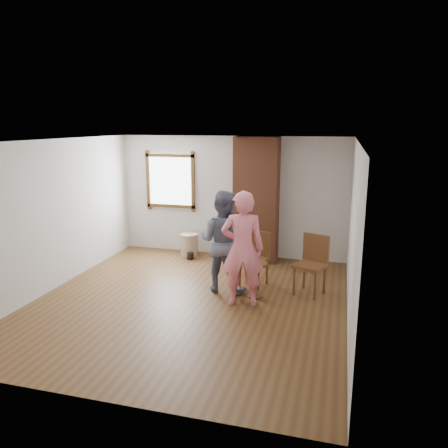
{
  "coord_description": "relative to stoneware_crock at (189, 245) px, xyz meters",
  "views": [
    {
      "loc": [
        2.31,
        -6.32,
        2.86
      ],
      "look_at": [
        0.36,
        0.8,
        1.15
      ],
      "focal_mm": 35.0,
      "sensor_mm": 36.0,
      "label": 1
    }
  ],
  "objects": [
    {
      "name": "ground",
      "position": [
        0.86,
        -2.4,
        -0.25
      ],
      "size": [
        5.5,
        5.5,
        0.0
      ],
      "primitive_type": "plane",
      "color": "brown",
      "rests_on": "ground"
    },
    {
      "name": "room_shell",
      "position": [
        0.81,
        -1.79,
        1.56
      ],
      "size": [
        5.04,
        5.52,
        2.62
      ],
      "color": "silver",
      "rests_on": "ground"
    },
    {
      "name": "brick_chimney",
      "position": [
        1.46,
        0.1,
        1.05
      ],
      "size": [
        0.9,
        0.5,
        2.6
      ],
      "primitive_type": "cube",
      "color": "brown",
      "rests_on": "ground"
    },
    {
      "name": "stoneware_crock",
      "position": [
        0.0,
        0.0,
        0.0
      ],
      "size": [
        0.42,
        0.42,
        0.49
      ],
      "primitive_type": "cylinder",
      "rotation": [
        0.0,
        0.0,
        -0.1
      ],
      "color": "tan",
      "rests_on": "ground"
    },
    {
      "name": "dark_pot",
      "position": [
        0.1,
        -0.23,
        -0.17
      ],
      "size": [
        0.19,
        0.19,
        0.14
      ],
      "primitive_type": "cylinder",
      "rotation": [
        0.0,
        0.0,
        -0.37
      ],
      "color": "black",
      "rests_on": "ground"
    },
    {
      "name": "dining_chair_left",
      "position": [
        1.75,
        -1.33,
        0.3
      ],
      "size": [
        0.55,
        0.55,
        0.97
      ],
      "rotation": [
        0.0,
        0.0,
        -0.25
      ],
      "color": "brown",
      "rests_on": "ground"
    },
    {
      "name": "dining_chair_right",
      "position": [
        2.76,
        -1.49,
        0.32
      ],
      "size": [
        0.61,
        0.61,
        1.01
      ],
      "rotation": [
        0.0,
        0.0,
        -0.37
      ],
      "color": "brown",
      "rests_on": "ground"
    },
    {
      "name": "side_table",
      "position": [
        1.86,
        -1.93,
        0.16
      ],
      "size": [
        0.4,
        0.4,
        0.6
      ],
      "color": "brown",
      "rests_on": "ground"
    },
    {
      "name": "cake_plate",
      "position": [
        1.86,
        -1.93,
        0.36
      ],
      "size": [
        0.18,
        0.18,
        0.01
      ],
      "primitive_type": "cylinder",
      "color": "white",
      "rests_on": "side_table"
    },
    {
      "name": "cake_slice",
      "position": [
        1.87,
        -1.93,
        0.39
      ],
      "size": [
        0.08,
        0.07,
        0.06
      ],
      "primitive_type": "cube",
      "color": "white",
      "rests_on": "cake_plate"
    },
    {
      "name": "man",
      "position": [
        1.25,
        -1.77,
        0.64
      ],
      "size": [
        0.94,
        0.77,
        1.77
      ],
      "primitive_type": "imported",
      "rotation": [
        0.0,
        0.0,
        3.02
      ],
      "color": "#141737",
      "rests_on": "ground"
    },
    {
      "name": "person_pink",
      "position": [
        1.72,
        -2.28,
        0.68
      ],
      "size": [
        0.76,
        0.58,
        1.86
      ],
      "primitive_type": "imported",
      "rotation": [
        0.0,
        0.0,
        3.35
      ],
      "color": "pink",
      "rests_on": "ground"
    }
  ]
}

